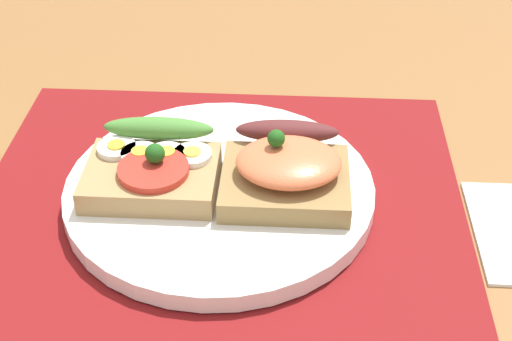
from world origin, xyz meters
The scene contains 5 objects.
ground_plane centered at (0.00, 0.00, -1.60)cm, with size 120.00×90.00×3.20cm, color brown.
placemat centered at (0.00, 0.00, 0.15)cm, with size 40.17×34.22×0.30cm, color maroon.
plate centered at (0.00, 0.00, 1.06)cm, with size 25.36×25.36×1.53cm, color white.
sandwich_egg_tomato centered at (-5.34, -0.04, 3.36)cm, with size 10.56×9.33×4.20cm.
sandwich_salmon centered at (5.45, -0.20, 3.74)cm, with size 10.15×10.11×5.38cm.
Camera 1 is at (5.78, -47.10, 38.62)cm, focal length 51.54 mm.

